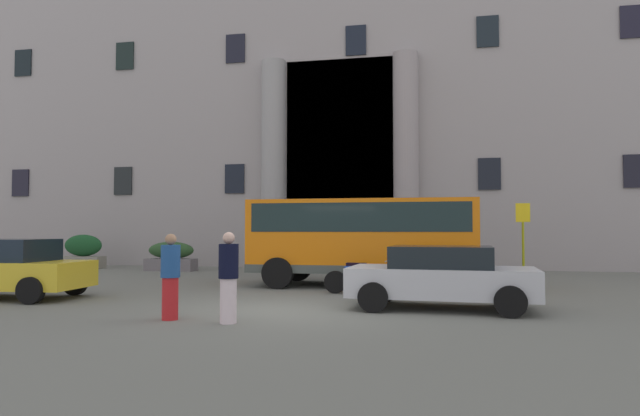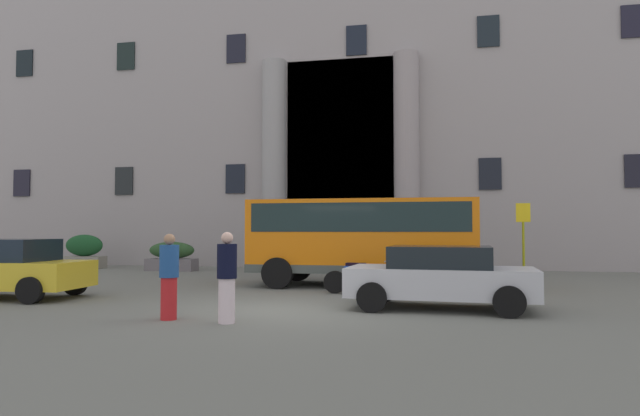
# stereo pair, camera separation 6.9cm
# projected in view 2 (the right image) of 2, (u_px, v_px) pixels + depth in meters

# --- Properties ---
(ground_plane) EXTENTS (80.00, 64.00, 0.12)m
(ground_plane) POSITION_uv_depth(u_px,v_px,m) (275.00, 314.00, 11.37)
(ground_plane) COLOR #60625A
(office_building_facade) EXTENTS (42.40, 9.80, 18.47)m
(office_building_facade) POSITION_uv_depth(u_px,v_px,m) (368.00, 87.00, 28.86)
(office_building_facade) COLOR gray
(office_building_facade) RESTS_ON ground_plane
(orange_minibus) EXTENTS (6.63, 2.78, 2.58)m
(orange_minibus) POSITION_uv_depth(u_px,v_px,m) (363.00, 234.00, 16.59)
(orange_minibus) COLOR orange
(orange_minibus) RESTS_ON ground_plane
(bus_stop_sign) EXTENTS (0.44, 0.08, 2.55)m
(bus_stop_sign) POSITION_uv_depth(u_px,v_px,m) (523.00, 233.00, 17.50)
(bus_stop_sign) COLOR #959E12
(bus_stop_sign) RESTS_ON ground_plane
(hedge_planter_far_west) EXTENTS (2.08, 0.77, 1.20)m
(hedge_planter_far_west) POSITION_uv_depth(u_px,v_px,m) (172.00, 257.00, 22.88)
(hedge_planter_far_west) COLOR slate
(hedge_planter_far_west) RESTS_ON ground_plane
(hedge_planter_entrance_right) EXTENTS (1.87, 0.70, 1.49)m
(hedge_planter_entrance_right) POSITION_uv_depth(u_px,v_px,m) (84.00, 252.00, 24.38)
(hedge_planter_entrance_right) COLOR gray
(hedge_planter_entrance_right) RESTS_ON ground_plane
(hedge_planter_entrance_left) EXTENTS (2.06, 0.85, 1.30)m
(hedge_planter_entrance_left) POSITION_uv_depth(u_px,v_px,m) (339.00, 257.00, 21.62)
(hedge_planter_entrance_left) COLOR gray
(hedge_planter_entrance_left) RESTS_ON ground_plane
(parked_hatchback_near) EXTENTS (4.11, 2.20, 1.46)m
(parked_hatchback_near) POSITION_uv_depth(u_px,v_px,m) (3.00, 268.00, 13.58)
(parked_hatchback_near) COLOR gold
(parked_hatchback_near) RESTS_ON ground_plane
(parked_sedan_far) EXTENTS (4.02, 2.22, 1.34)m
(parked_sedan_far) POSITION_uv_depth(u_px,v_px,m) (441.00, 276.00, 11.74)
(parked_sedan_far) COLOR #B5B7BC
(parked_sedan_far) RESTS_ON ground_plane
(motorcycle_far_end) EXTENTS (2.09, 0.55, 0.89)m
(motorcycle_far_end) POSITION_uv_depth(u_px,v_px,m) (361.00, 277.00, 14.44)
(motorcycle_far_end) COLOR black
(motorcycle_far_end) RESTS_ON ground_plane
(pedestrian_man_red_shirt) EXTENTS (0.36, 0.36, 1.61)m
(pedestrian_man_red_shirt) POSITION_uv_depth(u_px,v_px,m) (169.00, 276.00, 10.34)
(pedestrian_man_red_shirt) COLOR red
(pedestrian_man_red_shirt) RESTS_ON ground_plane
(pedestrian_woman_with_bag) EXTENTS (0.36, 0.36, 1.65)m
(pedestrian_woman_with_bag) POSITION_uv_depth(u_px,v_px,m) (227.00, 277.00, 9.93)
(pedestrian_woman_with_bag) COLOR silver
(pedestrian_woman_with_bag) RESTS_ON ground_plane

